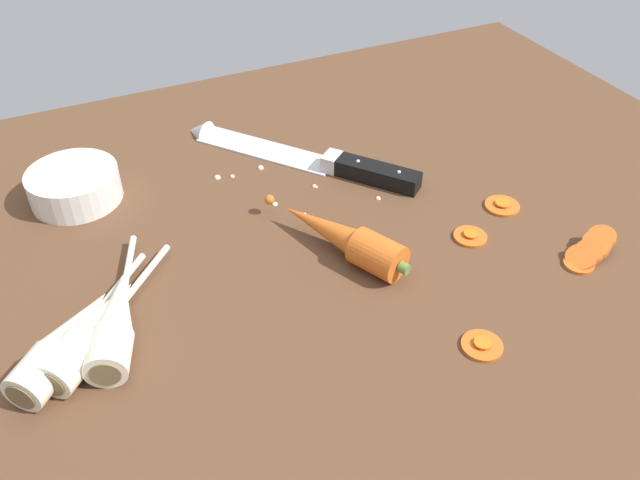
{
  "coord_description": "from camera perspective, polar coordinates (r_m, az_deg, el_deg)",
  "views": [
    {
      "loc": [
        -23.91,
        -52.97,
        47.76
      ],
      "look_at": [
        0.0,
        -2.0,
        1.5
      ],
      "focal_mm": 36.89,
      "sensor_mm": 36.0,
      "label": 1
    }
  ],
  "objects": [
    {
      "name": "whole_carrot",
      "position": [
        0.72,
        2.07,
        0.22
      ],
      "size": [
        10.59,
        18.59,
        4.2
      ],
      "color": "#D6601E",
      "rests_on": "ground_plane"
    },
    {
      "name": "parsnip_mid_left",
      "position": [
        0.66,
        -19.02,
        -7.4
      ],
      "size": [
        15.89,
        16.55,
        4.0
      ],
      "color": "silver",
      "rests_on": "ground_plane"
    },
    {
      "name": "chefs_knife",
      "position": [
        0.89,
        -2.36,
        7.45
      ],
      "size": [
        24.24,
        29.27,
        4.18
      ],
      "color": "silver",
      "rests_on": "ground_plane"
    },
    {
      "name": "carrot_slice_stack",
      "position": [
        0.78,
        22.38,
        -0.85
      ],
      "size": [
        7.33,
        4.54,
        2.98
      ],
      "color": "#D6601E",
      "rests_on": "ground_plane"
    },
    {
      "name": "carrot_slice_stray_far",
      "position": [
        0.83,
        15.54,
        2.96
      ],
      "size": [
        4.23,
        4.23,
        0.7
      ],
      "color": "#D6601E",
      "rests_on": "ground_plane"
    },
    {
      "name": "prep_bowl",
      "position": [
        0.86,
        -20.55,
        4.53
      ],
      "size": [
        11.0,
        11.0,
        4.0
      ],
      "color": "white",
      "rests_on": "ground_plane"
    },
    {
      "name": "carrot_slice_stray_mid",
      "position": [
        0.77,
        12.91,
        0.39
      ],
      "size": [
        3.85,
        3.85,
        0.7
      ],
      "color": "#D6601E",
      "rests_on": "ground_plane"
    },
    {
      "name": "parsnip_mid_right",
      "position": [
        0.66,
        -21.16,
        -8.21
      ],
      "size": [
        15.59,
        16.58,
        4.0
      ],
      "color": "silver",
      "rests_on": "ground_plane"
    },
    {
      "name": "ground_plane",
      "position": [
        0.77,
        -0.64,
        -1.16
      ],
      "size": [
        120.0,
        90.0,
        4.0
      ],
      "primitive_type": "cube",
      "color": "brown"
    },
    {
      "name": "mince_crumbs",
      "position": [
        0.85,
        -3.42,
        5.29
      ],
      "size": [
        17.63,
        13.59,
        0.83
      ],
      "color": "silver",
      "rests_on": "ground_plane"
    },
    {
      "name": "carrot_slice_stray_near",
      "position": [
        0.65,
        13.89,
        -8.78
      ],
      "size": [
        4.01,
        4.01,
        0.7
      ],
      "color": "#D6601E",
      "rests_on": "ground_plane"
    },
    {
      "name": "parsnip_front",
      "position": [
        0.66,
        -17.33,
        -6.69
      ],
      "size": [
        8.85,
        19.84,
        4.0
      ],
      "color": "silver",
      "rests_on": "ground_plane"
    }
  ]
}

